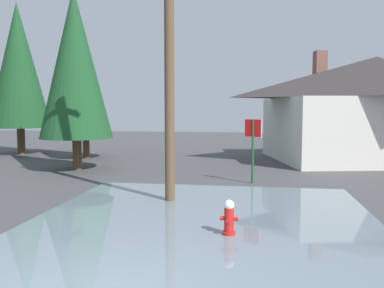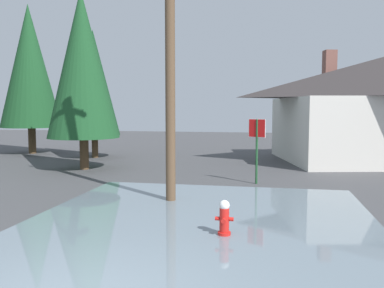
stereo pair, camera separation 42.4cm
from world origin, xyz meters
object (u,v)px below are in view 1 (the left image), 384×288
object	(u,v)px
house	(375,107)
pine_tree_far_center	(85,83)
stop_sign_far	(253,138)
pine_tree_mid_left	(75,64)
utility_pole	(169,26)
fire_hydrant	(229,218)
pine_tree_short_left	(18,66)

from	to	relation	value
house	pine_tree_far_center	distance (m)	15.15
stop_sign_far	pine_tree_mid_left	xyz separation A→B (m)	(-7.56, 2.06, 2.93)
utility_pole	house	size ratio (longest dim) A/B	0.79
pine_tree_mid_left	pine_tree_far_center	distance (m)	4.28
stop_sign_far	utility_pole	bearing A→B (deg)	-126.05
utility_pole	pine_tree_far_center	size ratio (longest dim) A/B	1.41
fire_hydrant	utility_pole	bearing A→B (deg)	122.79
house	pine_tree_mid_left	world-z (taller)	pine_tree_mid_left
fire_hydrant	pine_tree_short_left	xyz separation A→B (m)	(-12.94, 13.44, 4.72)
fire_hydrant	pine_tree_mid_left	bearing A→B (deg)	130.91
house	stop_sign_far	bearing A→B (deg)	-129.26
stop_sign_far	pine_tree_mid_left	world-z (taller)	pine_tree_mid_left
pine_tree_mid_left	pine_tree_far_center	size ratio (longest dim) A/B	1.14
house	pine_tree_short_left	bearing A→B (deg)	-179.36
fire_hydrant	pine_tree_far_center	world-z (taller)	pine_tree_far_center
fire_hydrant	pine_tree_short_left	size ratio (longest dim) A/B	0.09
pine_tree_far_center	pine_tree_short_left	bearing A→B (deg)	165.04
house	fire_hydrant	bearing A→B (deg)	-115.78
pine_tree_far_center	utility_pole	bearing A→B (deg)	-54.89
utility_pole	house	world-z (taller)	utility_pole
utility_pole	pine_tree_short_left	world-z (taller)	utility_pole
utility_pole	pine_tree_far_center	world-z (taller)	utility_pole
stop_sign_far	pine_tree_short_left	bearing A→B (deg)	151.41
pine_tree_mid_left	house	bearing A→B (deg)	21.71
stop_sign_far	pine_tree_far_center	world-z (taller)	pine_tree_far_center
utility_pole	house	bearing A→B (deg)	51.67
stop_sign_far	pine_tree_mid_left	bearing A→B (deg)	164.74
stop_sign_far	pine_tree_short_left	size ratio (longest dim) A/B	0.27
stop_sign_far	house	xyz separation A→B (m)	(6.14, 7.52, 1.11)
utility_pole	pine_tree_short_left	xyz separation A→B (m)	(-11.06, 10.51, 0.12)
utility_pole	house	distance (m)	13.86
pine_tree_mid_left	pine_tree_short_left	world-z (taller)	pine_tree_short_left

